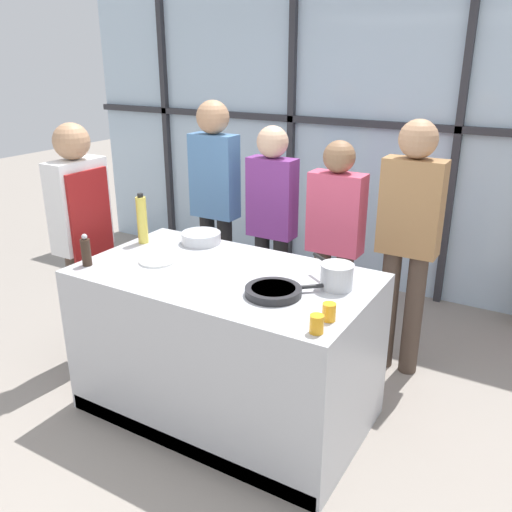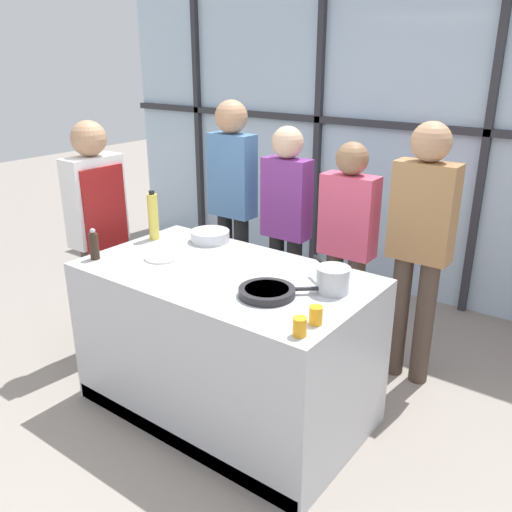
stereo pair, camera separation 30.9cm
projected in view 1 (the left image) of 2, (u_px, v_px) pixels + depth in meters
name	position (u px, v px, depth m)	size (l,w,h in m)	color
ground_plane	(227.00, 409.00, 3.45)	(18.00, 18.00, 0.00)	gray
back_window_wall	(369.00, 139.00, 4.87)	(6.40, 0.10, 2.80)	silver
demo_island	(226.00, 344.00, 3.28)	(1.72, 0.96, 0.94)	#B7BABF
chef	(83.00, 230.00, 3.71)	(0.24, 0.41, 1.71)	#47382D
spectator_far_left	(215.00, 196.00, 4.27)	(0.38, 0.25, 1.80)	black
spectator_center_left	(272.00, 218.00, 4.07)	(0.36, 0.23, 1.65)	black
spectator_center_right	(335.00, 236.00, 3.84)	(0.39, 0.22, 1.58)	#47382D
spectator_far_right	(409.00, 232.00, 3.56)	(0.39, 0.25, 1.75)	#47382D
frying_pan	(275.00, 291.00, 2.83)	(0.45, 0.41, 0.04)	#232326
saucepan	(337.00, 275.00, 2.89)	(0.30, 0.24, 0.14)	silver
white_plate	(157.00, 261.00, 3.28)	(0.22, 0.22, 0.01)	white
mixing_bowl	(201.00, 237.00, 3.60)	(0.26, 0.26, 0.07)	silver
oil_bottle	(142.00, 220.00, 3.56)	(0.07, 0.07, 0.34)	#E0CC4C
pepper_grinder	(86.00, 251.00, 3.20)	(0.06, 0.06, 0.20)	#332319
juice_glass_near	(317.00, 324.00, 2.44)	(0.07, 0.07, 0.09)	orange
juice_glass_far	(329.00, 312.00, 2.55)	(0.07, 0.07, 0.09)	orange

